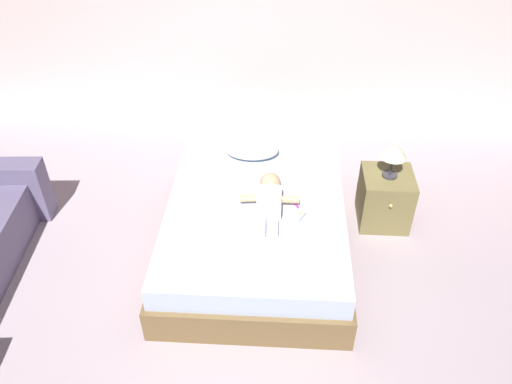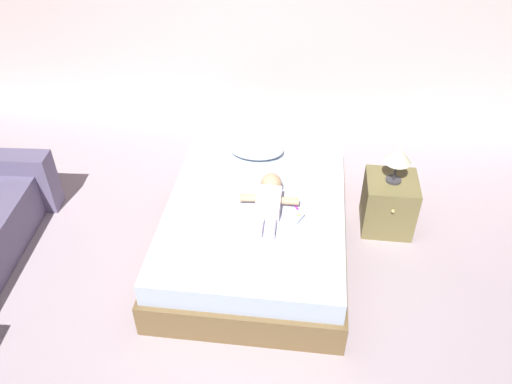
{
  "view_description": "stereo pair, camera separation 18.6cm",
  "coord_description": "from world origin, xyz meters",
  "views": [
    {
      "loc": [
        0.29,
        -1.95,
        2.96
      ],
      "look_at": [
        0.12,
        1.08,
        0.55
      ],
      "focal_mm": 35.94,
      "sensor_mm": 36.0,
      "label": 1
    },
    {
      "loc": [
        0.48,
        -1.93,
        2.96
      ],
      "look_at": [
        0.12,
        1.08,
        0.55
      ],
      "focal_mm": 35.94,
      "sensor_mm": 36.0,
      "label": 2
    }
  ],
  "objects": [
    {
      "name": "nightstand",
      "position": [
        1.19,
        1.45,
        0.24
      ],
      "size": [
        0.41,
        0.44,
        0.47
      ],
      "color": "olive",
      "rests_on": "ground_plane"
    },
    {
      "name": "ground_plane",
      "position": [
        0.0,
        0.0,
        0.0
      ],
      "size": [
        8.0,
        8.0,
        0.0
      ],
      "primitive_type": "plane",
      "color": "#AA99A1"
    },
    {
      "name": "pillow",
      "position": [
        0.05,
        1.72,
        0.51
      ],
      "size": [
        0.46,
        0.3,
        0.1
      ],
      "color": "silver",
      "rests_on": "bed"
    },
    {
      "name": "lamp",
      "position": [
        1.19,
        1.45,
        0.72
      ],
      "size": [
        0.21,
        0.21,
        0.33
      ],
      "color": "#333338",
      "rests_on": "nightstand"
    },
    {
      "name": "bed",
      "position": [
        0.12,
        1.08,
        0.22
      ],
      "size": [
        1.41,
        1.95,
        0.45
      ],
      "color": "brown",
      "rests_on": "ground_plane"
    },
    {
      "name": "baby_bottle",
      "position": [
        0.46,
        0.91,
        0.48
      ],
      "size": [
        0.09,
        0.11,
        0.07
      ],
      "color": "white",
      "rests_on": "bed"
    },
    {
      "name": "baby",
      "position": [
        0.22,
        1.05,
        0.52
      ],
      "size": [
        0.45,
        0.62,
        0.16
      ],
      "color": "white",
      "rests_on": "bed"
    },
    {
      "name": "wall_behind_bed",
      "position": [
        0.0,
        3.0,
        1.26
      ],
      "size": [
        8.0,
        0.12,
        2.52
      ],
      "primitive_type": "cube",
      "color": "silver",
      "rests_on": "ground_plane"
    },
    {
      "name": "toothbrush",
      "position": [
        0.41,
        1.08,
        0.46
      ],
      "size": [
        0.07,
        0.12,
        0.02
      ],
      "color": "purple",
      "rests_on": "bed"
    }
  ]
}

